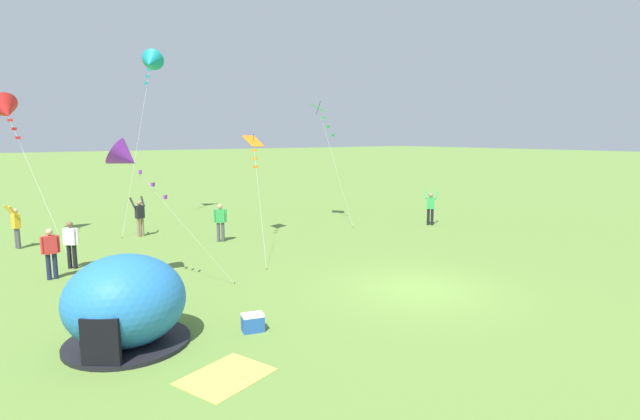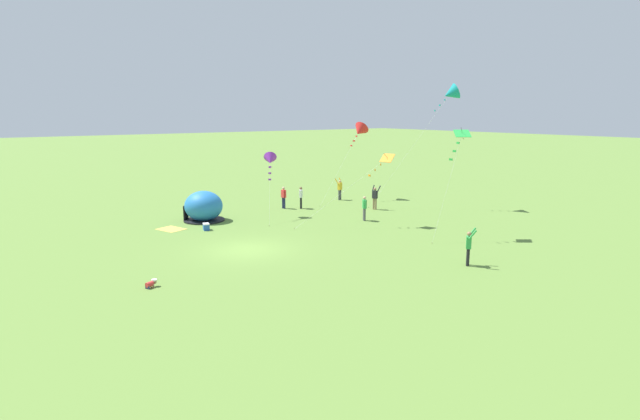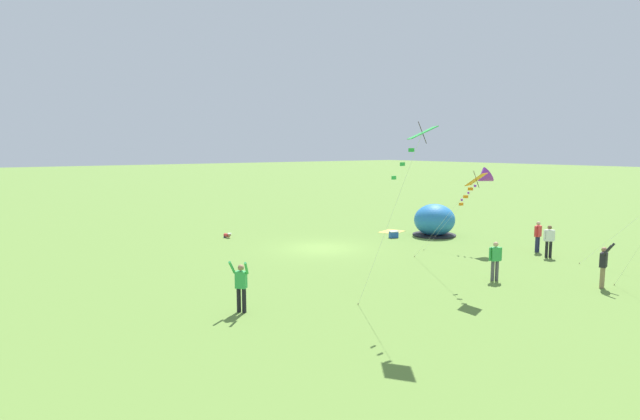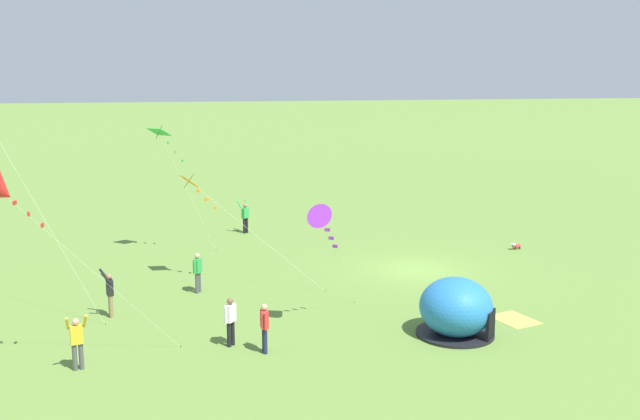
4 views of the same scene
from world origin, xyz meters
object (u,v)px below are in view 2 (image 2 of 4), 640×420
person_watching_sky (364,207)px  kite_green (461,138)px  kite_orange (384,161)px  toddler_crawling (151,283)px  person_strolling (340,188)px  kite_teal (450,94)px  cooler_box (206,227)px  person_arms_raised (375,197)px  kite_red (360,131)px  person_with_toddler (469,246)px  person_far_back (284,196)px  kite_purple (270,160)px  person_near_tent (301,196)px  popup_tent (204,207)px

person_watching_sky → kite_green: bearing=13.0°
kite_orange → toddler_crawling: bearing=-79.4°
person_strolling → kite_teal: size_ratio=0.20×
cooler_box → person_arms_raised: bearing=84.8°
kite_red → person_strolling: bearing=-94.2°
toddler_crawling → person_strolling: (-12.45, 20.17, 0.82)m
person_with_toddler → kite_teal: kite_teal is taller
person_strolling → person_far_back: (0.49, -5.99, -0.03)m
cooler_box → kite_green: 16.72m
person_far_back → person_watching_sky: (7.11, 2.20, 0.00)m
kite_green → kite_purple: bearing=-152.9°
person_far_back → kite_red: bearing=92.4°
person_with_toddler → kite_red: bearing=155.2°
person_arms_raised → kite_red: 7.31m
person_arms_raised → kite_orange: 6.39m
cooler_box → person_far_back: (-3.29, 7.92, 0.74)m
cooler_box → kite_red: size_ratio=0.09×
person_near_tent → kite_purple: size_ratio=0.37×
person_near_tent → person_far_back: (-0.80, -1.10, 0.00)m
popup_tent → kite_purple: bearing=73.2°
kite_orange → person_arms_raised: bearing=143.1°
person_strolling → person_watching_sky: size_ratio=1.10×
person_arms_raised → toddler_crawling: bearing=-69.3°
kite_green → kite_orange: bearing=-162.9°
popup_tent → cooler_box: 3.00m
person_with_toddler → person_arms_raised: 14.77m
person_watching_sky → person_far_back: bearing=-162.8°
person_with_toddler → kite_orange: kite_orange is taller
cooler_box → kite_purple: (-1.33, 5.61, 3.87)m
person_strolling → popup_tent: bearing=-85.3°
person_watching_sky → kite_purple: bearing=-138.8°
cooler_box → kite_orange: kite_orange is taller
person_strolling → kite_orange: 10.63m
person_far_back → kite_teal: size_ratio=0.18×
toddler_crawling → kite_green: bearing=84.1°
person_with_toddler → kite_red: (-18.34, 8.49, 4.87)m
person_far_back → kite_teal: bearing=56.7°
kite_green → person_strolling: bearing=171.1°
toddler_crawling → kite_orange: (-3.07, 16.42, 4.11)m
person_strolling → kite_orange: kite_orange is taller
toddler_crawling → person_watching_sky: bearing=106.5°
person_watching_sky → kite_teal: kite_teal is taller
person_watching_sky → kite_orange: 3.77m
kite_orange → person_strolling: bearing=158.2°
person_arms_raised → person_strolling: bearing=174.8°
person_watching_sky → kite_red: size_ratio=0.26×
popup_tent → cooler_box: (2.72, -1.01, -0.78)m
person_near_tent → person_far_back: size_ratio=1.00×
person_watching_sky → cooler_box: bearing=-110.7°
popup_tent → person_with_toddler: size_ratio=1.49×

